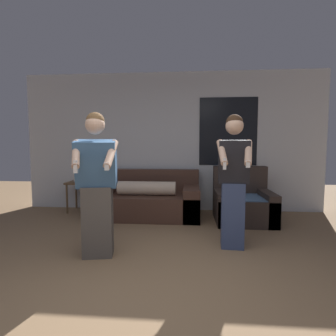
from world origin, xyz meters
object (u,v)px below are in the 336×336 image
armchair (243,204)px  side_table (84,185)px  couch (148,200)px  person_left (97,185)px  person_right (233,180)px

armchair → side_table: armchair is taller
couch → person_left: 1.91m
couch → side_table: size_ratio=2.50×
armchair → person_right: person_right is taller
armchair → side_table: bearing=172.3°
couch → armchair: bearing=-5.9°
armchair → person_right: 1.40m
side_table → person_left: size_ratio=0.45×
side_table → person_right: bearing=-32.3°
armchair → side_table: 2.99m
person_left → person_right: 1.64m
person_right → person_left: bearing=-165.8°
armchair → person_right: bearing=-106.7°
side_table → couch: bearing=-10.0°
couch → person_left: person_left is taller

